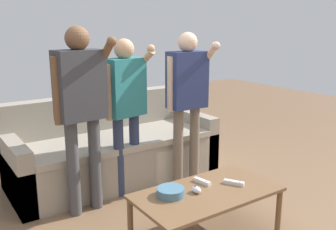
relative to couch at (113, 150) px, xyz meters
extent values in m
plane|color=brown|center=(0.17, -1.31, -0.30)|extent=(12.00, 12.00, 0.00)
cube|color=#9E9384|center=(0.00, -0.05, -0.09)|extent=(2.15, 0.86, 0.42)
cube|color=#AA9F8F|center=(0.00, -0.11, 0.15)|extent=(1.87, 0.74, 0.06)
cube|color=#9E9384|center=(0.00, 0.30, 0.34)|extent=(2.15, 0.18, 0.45)
cube|color=#9E9384|center=(-1.01, -0.05, 0.00)|extent=(0.14, 0.86, 0.60)
cube|color=#9E9384|center=(1.01, -0.05, 0.00)|extent=(0.14, 0.86, 0.60)
cube|color=brown|center=(0.05, -1.49, 0.08)|extent=(1.10, 0.59, 0.03)
cylinder|color=brown|center=(0.57, -1.75, -0.12)|extent=(0.04, 0.04, 0.37)
cylinder|color=brown|center=(-0.47, -1.23, -0.12)|extent=(0.04, 0.04, 0.37)
cylinder|color=brown|center=(0.57, -1.23, -0.12)|extent=(0.04, 0.04, 0.37)
cylinder|color=teal|center=(-0.22, -1.40, 0.12)|extent=(0.20, 0.20, 0.06)
ellipsoid|color=white|center=(-0.03, -1.46, 0.12)|extent=(0.06, 0.09, 0.05)
cylinder|color=#4C4C51|center=(-0.03, -1.45, 0.14)|extent=(0.02, 0.02, 0.01)
cylinder|color=#47474C|center=(-0.65, -0.56, 0.12)|extent=(0.10, 0.10, 0.84)
cylinder|color=#47474C|center=(-0.44, -0.54, 0.12)|extent=(0.10, 0.10, 0.84)
cube|color=#38383D|center=(-0.54, -0.55, 0.83)|extent=(0.42, 0.25, 0.58)
sphere|color=brown|center=(-0.54, -0.55, 1.20)|extent=(0.20, 0.20, 0.20)
cylinder|color=brown|center=(-0.74, -0.57, 0.80)|extent=(0.07, 0.07, 0.54)
cylinder|color=#38383D|center=(-0.34, -0.53, 0.94)|extent=(0.07, 0.07, 0.27)
cylinder|color=brown|center=(-0.33, -0.63, 1.08)|extent=(0.09, 0.24, 0.24)
sphere|color=brown|center=(-0.32, -0.72, 1.18)|extent=(0.08, 0.08, 0.08)
cylinder|color=#2D3856|center=(-0.16, -0.44, 0.09)|extent=(0.10, 0.10, 0.78)
cylinder|color=#2D3856|center=(0.04, -0.40, 0.09)|extent=(0.10, 0.10, 0.78)
cube|color=#28757A|center=(-0.06, -0.42, 0.74)|extent=(0.40, 0.26, 0.53)
sphere|color=tan|center=(-0.06, -0.42, 1.09)|extent=(0.18, 0.18, 0.18)
cylinder|color=tan|center=(-0.24, -0.46, 0.72)|extent=(0.07, 0.07, 0.51)
cylinder|color=#28757A|center=(0.12, -0.39, 0.85)|extent=(0.07, 0.07, 0.25)
cylinder|color=tan|center=(0.14, -0.46, 1.00)|extent=(0.11, 0.24, 0.20)
sphere|color=tan|center=(0.15, -0.54, 1.10)|extent=(0.07, 0.07, 0.07)
cylinder|color=#756656|center=(0.44, -0.57, 0.10)|extent=(0.10, 0.10, 0.80)
cylinder|color=#756656|center=(0.64, -0.58, 0.10)|extent=(0.10, 0.10, 0.80)
cube|color=navy|center=(0.54, -0.57, 0.78)|extent=(0.39, 0.21, 0.55)
sphere|color=beige|center=(0.54, -0.57, 1.14)|extent=(0.19, 0.19, 0.19)
cylinder|color=beige|center=(0.35, -0.57, 0.76)|extent=(0.07, 0.07, 0.52)
cylinder|color=navy|center=(0.73, -0.58, 0.89)|extent=(0.07, 0.07, 0.26)
cylinder|color=beige|center=(0.73, -0.68, 1.03)|extent=(0.07, 0.22, 0.24)
sphere|color=beige|center=(0.73, -0.77, 1.11)|extent=(0.08, 0.08, 0.08)
cube|color=white|center=(0.30, -1.51, 0.11)|extent=(0.11, 0.16, 0.03)
cylinder|color=silver|center=(0.29, -1.49, 0.13)|extent=(0.01, 0.01, 0.00)
cube|color=silver|center=(0.33, -1.56, 0.13)|extent=(0.02, 0.02, 0.00)
cube|color=white|center=(0.11, -1.36, 0.11)|extent=(0.06, 0.16, 0.03)
cylinder|color=silver|center=(0.11, -1.33, 0.13)|extent=(0.01, 0.01, 0.00)
cube|color=silver|center=(0.12, -1.40, 0.13)|extent=(0.02, 0.02, 0.00)
camera|label=1|loc=(-1.65, -3.47, 1.32)|focal=40.17mm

